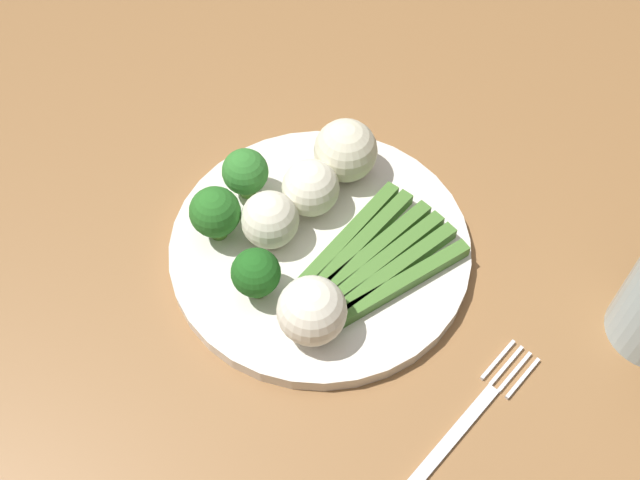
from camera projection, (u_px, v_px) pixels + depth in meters
dining_table at (267, 304)px, 0.74m from camera, size 1.50×1.10×0.72m
plate at (320, 248)px, 0.67m from camera, size 0.26×0.26×0.01m
asparagus_bundle at (371, 262)px, 0.65m from camera, size 0.11×0.16×0.01m
broccoli_outer_edge at (245, 172)px, 0.67m from camera, size 0.04×0.04×0.05m
broccoli_back_right at (215, 213)px, 0.65m from camera, size 0.04×0.04×0.05m
broccoli_front_left at (256, 273)px, 0.62m from camera, size 0.04×0.04×0.05m
cauliflower_front at (312, 311)px, 0.60m from camera, size 0.06×0.06×0.06m
cauliflower_near_fork at (311, 188)px, 0.67m from camera, size 0.05×0.05×0.05m
cauliflower_back at (346, 151)px, 0.69m from camera, size 0.06×0.06×0.06m
cauliflower_right at (270, 220)px, 0.65m from camera, size 0.05×0.05×0.05m
fork at (468, 419)px, 0.59m from camera, size 0.05×0.17×0.00m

